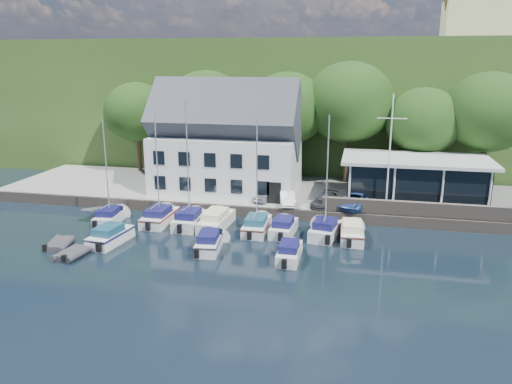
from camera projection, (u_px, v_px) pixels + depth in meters
The scene contains 34 objects.
ground at pixel (263, 270), 33.71m from camera, with size 180.00×180.00×0.00m, color black.
quay at pixel (297, 195), 50.10m from camera, with size 60.00×13.00×1.00m, color gray.
quay_face at pixel (288, 215), 43.96m from camera, with size 60.00×0.30×1.00m, color #5D534A.
hillside at pixel (331, 92), 90.17m from camera, with size 160.00×75.00×16.00m, color #2D471A.
field_patch at pixel (378, 45), 93.98m from camera, with size 50.00×30.00×0.30m, color olive.
farmhouse at pixel (480, 14), 73.12m from camera, with size 10.40×7.00×8.20m, color beige, non-canonical shape.
harbor_building at pixel (227, 147), 49.32m from camera, with size 14.40×8.20×8.70m, color silver, non-canonical shape.
club_pavilion at pixel (415, 180), 45.79m from camera, with size 13.20×7.20×4.10m, color black, non-canonical shape.
seawall at pixel (431, 210), 41.62m from camera, with size 18.00×0.50×1.20m, color #5D534A.
gangway at pixel (106, 215), 45.55m from camera, with size 1.20×6.00×1.40m, color silver, non-canonical shape.
car_silver at pixel (263, 195), 46.41m from camera, with size 1.30×3.24×1.10m, color #B7B7BC.
car_white at pixel (287, 198), 45.17m from camera, with size 1.29×3.71×1.22m, color silver.
car_dgrey at pixel (324, 200), 44.70m from camera, with size 1.52×3.75×1.09m, color #333338.
car_blue at pixel (356, 200), 44.20m from camera, with size 1.63×4.14×1.42m, color navy.
flagpole at pixel (389, 154), 42.05m from camera, with size 2.41×0.20×10.02m, color silver, non-canonical shape.
tree_0 at pixel (138, 127), 57.41m from camera, with size 7.51×7.51×10.26m, color #16330F, non-canonical shape.
tree_1 at pixel (207, 124), 54.54m from camera, with size 8.53×8.53×11.65m, color #16330F, non-canonical shape.
tree_2 at pixel (287, 127), 52.72m from camera, with size 8.44×8.44×11.53m, color #16330F, non-canonical shape.
tree_3 at pixel (348, 123), 51.84m from camera, with size 9.22×9.22×12.60m, color #16330F, non-canonical shape.
tree_4 at pixel (422, 139), 49.85m from camera, with size 7.41×7.41×10.13m, color #16330F, non-canonical shape.
tree_5 at pixel (486, 133), 48.50m from camera, with size 8.54×8.54×11.67m, color #16330F, non-canonical shape.
boat_r1_0 at pixel (107, 177), 42.38m from camera, with size 1.90×5.71×8.21m, color silver, non-canonical shape.
boat_r1_1 at pixel (157, 173), 42.09m from camera, with size 2.14×6.56×8.98m, color silver, non-canonical shape.
boat_r1_2 at pixel (188, 172), 41.08m from camera, with size 2.16×5.95×9.52m, color silver, non-canonical shape.
boat_r1_3 at pixel (216, 219), 41.96m from camera, with size 2.02×7.23×1.57m, color silver, non-canonical shape.
boat_r1_4 at pixel (257, 181), 40.03m from camera, with size 2.00×6.42×8.57m, color silver, non-canonical shape.
boat_r1_5 at pixel (284, 226), 40.44m from camera, with size 1.89×5.67×1.41m, color silver, non-canonical shape.
boat_r1_6 at pixel (327, 181), 38.66m from camera, with size 2.03×5.59×9.32m, color silver, non-canonical shape.
boat_r1_7 at pixel (352, 230), 39.23m from camera, with size 1.90×6.27×1.51m, color silver, non-canonical shape.
boat_r2_0 at pixel (110, 234), 38.37m from camera, with size 1.95×5.98×1.48m, color silver, non-canonical shape.
boat_r2_2 at pixel (210, 240), 37.13m from camera, with size 1.76×5.85×1.43m, color silver, non-canonical shape.
boat_r2_3 at pixel (289, 250), 35.30m from camera, with size 1.64×5.45×1.36m, color silver, non-canonical shape.
dinghy_0 at pixel (59, 243), 37.66m from camera, with size 1.73×2.89×0.67m, color #333237, non-canonical shape.
dinghy_1 at pixel (73, 252), 35.87m from camera, with size 1.69×2.82×0.66m, color #333237, non-canonical shape.
Camera 1 is at (6.08, -30.59, 13.84)m, focal length 35.00 mm.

